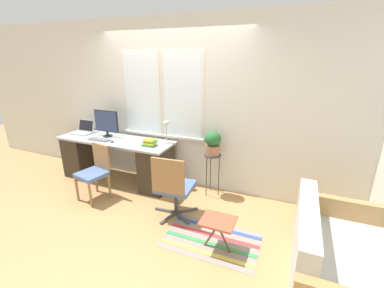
% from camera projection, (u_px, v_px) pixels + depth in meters
% --- Properties ---
extents(ground_plane, '(14.00, 14.00, 0.00)m').
position_uv_depth(ground_plane, '(155.00, 199.00, 3.99)').
color(ground_plane, tan).
extents(wall_back_with_window, '(9.00, 0.12, 2.70)m').
position_uv_depth(wall_back_with_window, '(173.00, 105.00, 4.19)').
color(wall_back_with_window, silver).
rests_on(wall_back_with_window, ground_plane).
extents(desk, '(2.08, 0.65, 0.77)m').
position_uv_depth(desk, '(117.00, 158.00, 4.48)').
color(desk, '#9EA3A8').
rests_on(desk, ground_plane).
extents(laptop, '(0.35, 0.28, 0.23)m').
position_uv_depth(laptop, '(83.00, 130.00, 4.71)').
color(laptop, '#B7B7BC').
rests_on(laptop, desk).
extents(monitor, '(0.48, 0.16, 0.46)m').
position_uv_depth(monitor, '(106.00, 123.00, 4.44)').
color(monitor, black).
rests_on(monitor, desk).
extents(keyboard, '(0.38, 0.12, 0.02)m').
position_uv_depth(keyboard, '(99.00, 140.00, 4.31)').
color(keyboard, slate).
rests_on(keyboard, desk).
extents(mouse, '(0.04, 0.07, 0.04)m').
position_uv_depth(mouse, '(112.00, 141.00, 4.19)').
color(mouse, slate).
rests_on(mouse, desk).
extents(desk_lamp, '(0.13, 0.13, 0.37)m').
position_uv_depth(desk_lamp, '(166.00, 128.00, 4.11)').
color(desk_lamp, '#BCB299').
rests_on(desk_lamp, desk).
extents(book_stack, '(0.22, 0.17, 0.11)m').
position_uv_depth(book_stack, '(150.00, 143.00, 4.03)').
color(book_stack, green).
rests_on(book_stack, desk).
extents(desk_chair_wooden, '(0.46, 0.47, 0.84)m').
position_uv_depth(desk_chair_wooden, '(95.00, 171.00, 3.89)').
color(desk_chair_wooden, olive).
rests_on(desk_chair_wooden, ground_plane).
extents(office_chair_swivel, '(0.60, 0.62, 0.92)m').
position_uv_depth(office_chair_swivel, '(173.00, 186.00, 3.39)').
color(office_chair_swivel, '#47474C').
rests_on(office_chair_swivel, ground_plane).
extents(couch_loveseat, '(0.84, 1.39, 0.83)m').
position_uv_depth(couch_loveseat, '(336.00, 267.00, 2.33)').
color(couch_loveseat, beige).
rests_on(couch_loveseat, ground_plane).
extents(plant_stand, '(0.27, 0.27, 0.68)m').
position_uv_depth(plant_stand, '(212.00, 159.00, 3.96)').
color(plant_stand, '#333338').
rests_on(plant_stand, ground_plane).
extents(potted_plant, '(0.25, 0.25, 0.36)m').
position_uv_depth(potted_plant, '(213.00, 142.00, 3.87)').
color(potted_plant, '#9E6B4C').
rests_on(potted_plant, plant_stand).
extents(floor_rug_striped, '(1.14, 0.71, 0.01)m').
position_uv_depth(floor_rug_striped, '(211.00, 240.00, 3.09)').
color(floor_rug_striped, gray).
rests_on(floor_rug_striped, ground_plane).
extents(folding_stool, '(0.37, 0.32, 0.39)m').
position_uv_depth(folding_stool, '(218.00, 223.00, 2.84)').
color(folding_stool, '#B24C33').
rests_on(folding_stool, ground_plane).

